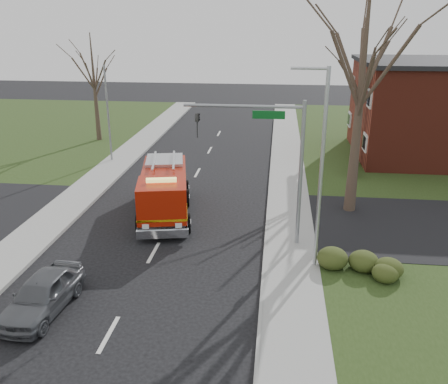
# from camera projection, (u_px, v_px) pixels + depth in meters

# --- Properties ---
(ground) EXTENTS (120.00, 120.00, 0.00)m
(ground) POSITION_uv_depth(u_px,v_px,m) (154.00, 253.00, 21.59)
(ground) COLOR black
(ground) RESTS_ON ground
(sidewalk_right) EXTENTS (2.40, 80.00, 0.15)m
(sidewalk_right) POSITION_uv_depth(u_px,v_px,m) (291.00, 259.00, 20.90)
(sidewalk_right) COLOR gray
(sidewalk_right) RESTS_ON ground
(sidewalk_left) EXTENTS (2.40, 80.00, 0.15)m
(sidewalk_left) POSITION_uv_depth(u_px,v_px,m) (25.00, 244.00, 22.22)
(sidewalk_left) COLOR gray
(sidewalk_left) RESTS_ON ground
(health_center_sign) EXTENTS (0.12, 2.00, 1.40)m
(health_center_sign) POSITION_uv_depth(u_px,v_px,m) (352.00, 164.00, 31.82)
(health_center_sign) COLOR #451017
(health_center_sign) RESTS_ON ground
(hedge_corner) EXTENTS (2.80, 2.00, 0.90)m
(hedge_corner) POSITION_uv_depth(u_px,v_px,m) (360.00, 263.00, 19.49)
(hedge_corner) COLOR #314017
(hedge_corner) RESTS_ON lawn_right
(bare_tree_near) EXTENTS (6.00, 6.00, 12.00)m
(bare_tree_near) POSITION_uv_depth(u_px,v_px,m) (362.00, 75.00, 23.61)
(bare_tree_near) COLOR #3E2F24
(bare_tree_near) RESTS_ON ground
(bare_tree_far) EXTENTS (5.25, 5.25, 10.50)m
(bare_tree_far) POSITION_uv_depth(u_px,v_px,m) (363.00, 74.00, 32.17)
(bare_tree_far) COLOR #3E2F24
(bare_tree_far) RESTS_ON ground
(bare_tree_left) EXTENTS (4.50, 4.50, 9.00)m
(bare_tree_left) POSITION_uv_depth(u_px,v_px,m) (94.00, 76.00, 39.40)
(bare_tree_left) COLOR #3E2F24
(bare_tree_left) RESTS_ON ground
(traffic_signal_mast) EXTENTS (5.29, 0.18, 6.80)m
(traffic_signal_mast) POSITION_uv_depth(u_px,v_px,m) (272.00, 148.00, 20.81)
(traffic_signal_mast) COLOR gray
(traffic_signal_mast) RESTS_ON ground
(streetlight_pole) EXTENTS (1.48, 0.16, 8.40)m
(streetlight_pole) POSITION_uv_depth(u_px,v_px,m) (320.00, 166.00, 18.79)
(streetlight_pole) COLOR #B7BABF
(streetlight_pole) RESTS_ON ground
(utility_pole_far) EXTENTS (0.14, 0.14, 7.00)m
(utility_pole_far) POSITION_uv_depth(u_px,v_px,m) (108.00, 115.00, 34.17)
(utility_pole_far) COLOR gray
(utility_pole_far) RESTS_ON ground
(fire_engine) EXTENTS (3.85, 7.40, 2.84)m
(fire_engine) POSITION_uv_depth(u_px,v_px,m) (164.00, 193.00, 25.27)
(fire_engine) COLOR #A01807
(fire_engine) RESTS_ON ground
(parked_car_maroon) EXTENTS (1.95, 4.21, 1.40)m
(parked_car_maroon) POSITION_uv_depth(u_px,v_px,m) (42.00, 294.00, 17.06)
(parked_car_maroon) COLOR #515357
(parked_car_maroon) RESTS_ON ground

